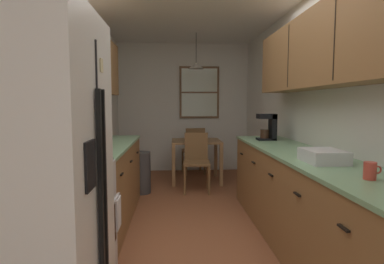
# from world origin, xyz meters

# --- Properties ---
(ground_plane) EXTENTS (12.00, 12.00, 0.00)m
(ground_plane) POSITION_xyz_m (0.00, 1.00, 0.00)
(ground_plane) COLOR brown
(wall_left) EXTENTS (0.10, 9.00, 2.55)m
(wall_left) POSITION_xyz_m (-1.35, 1.00, 1.27)
(wall_left) COLOR silver
(wall_left) RESTS_ON ground
(wall_right) EXTENTS (0.10, 9.00, 2.55)m
(wall_right) POSITION_xyz_m (1.35, 1.00, 1.27)
(wall_right) COLOR silver
(wall_right) RESTS_ON ground
(wall_back) EXTENTS (4.40, 0.10, 2.55)m
(wall_back) POSITION_xyz_m (0.00, 3.65, 1.27)
(wall_back) COLOR silver
(wall_back) RESTS_ON ground
(refrigerator) EXTENTS (0.75, 0.77, 1.80)m
(refrigerator) POSITION_xyz_m (-0.94, -1.17, 0.90)
(refrigerator) COLOR white
(refrigerator) RESTS_ON ground
(stove_range) EXTENTS (0.66, 0.61, 1.10)m
(stove_range) POSITION_xyz_m (-0.99, -0.46, 0.47)
(stove_range) COLOR silver
(stove_range) RESTS_ON ground
(microwave_over_range) EXTENTS (0.39, 0.62, 0.32)m
(microwave_over_range) POSITION_xyz_m (-1.11, -0.46, 1.62)
(microwave_over_range) COLOR silver
(counter_left) EXTENTS (0.64, 2.00, 0.90)m
(counter_left) POSITION_xyz_m (-1.00, 0.84, 0.45)
(counter_left) COLOR olive
(counter_left) RESTS_ON ground
(upper_cabinets_left) EXTENTS (0.33, 2.08, 0.67)m
(upper_cabinets_left) POSITION_xyz_m (-1.14, 0.79, 1.81)
(upper_cabinets_left) COLOR olive
(counter_right) EXTENTS (0.64, 3.13, 0.90)m
(counter_right) POSITION_xyz_m (1.00, 0.07, 0.45)
(counter_right) COLOR olive
(counter_right) RESTS_ON ground
(upper_cabinets_right) EXTENTS (0.33, 2.81, 0.69)m
(upper_cabinets_right) POSITION_xyz_m (1.14, 0.02, 1.84)
(upper_cabinets_right) COLOR olive
(dining_table) EXTENTS (0.84, 0.74, 0.73)m
(dining_table) POSITION_xyz_m (0.19, 2.65, 0.60)
(dining_table) COLOR olive
(dining_table) RESTS_ON ground
(dining_chair_near) EXTENTS (0.42, 0.42, 0.90)m
(dining_chair_near) POSITION_xyz_m (0.15, 2.08, 0.50)
(dining_chair_near) COLOR brown
(dining_chair_near) RESTS_ON ground
(dining_chair_far) EXTENTS (0.45, 0.45, 0.90)m
(dining_chair_far) POSITION_xyz_m (0.19, 3.23, 0.50)
(dining_chair_far) COLOR brown
(dining_chair_far) RESTS_ON ground
(pendant_light) EXTENTS (0.26, 0.26, 0.60)m
(pendant_light) POSITION_xyz_m (0.19, 2.65, 2.00)
(pendant_light) COLOR black
(back_window) EXTENTS (0.79, 0.05, 1.03)m
(back_window) POSITION_xyz_m (0.32, 3.58, 1.58)
(back_window) COLOR brown
(trash_bin) EXTENTS (0.29, 0.29, 0.63)m
(trash_bin) POSITION_xyz_m (-0.70, 2.00, 0.31)
(trash_bin) COLOR #3F3F42
(trash_bin) RESTS_ON ground
(storage_canister) EXTENTS (0.11, 0.11, 0.21)m
(storage_canister) POSITION_xyz_m (-1.00, 0.08, 1.01)
(storage_canister) COLOR red
(storage_canister) RESTS_ON counter_left
(dish_towel) EXTENTS (0.02, 0.16, 0.24)m
(dish_towel) POSITION_xyz_m (-0.64, -0.31, 0.50)
(dish_towel) COLOR white
(coffee_maker) EXTENTS (0.22, 0.18, 0.33)m
(coffee_maker) POSITION_xyz_m (0.99, 1.14, 1.07)
(coffee_maker) COLOR black
(coffee_maker) RESTS_ON counter_right
(mug_by_coffeemaker) EXTENTS (0.11, 0.07, 0.11)m
(mug_by_coffeemaker) POSITION_xyz_m (0.97, -0.94, 0.95)
(mug_by_coffeemaker) COLOR #BF3F33
(mug_by_coffeemaker) RESTS_ON counter_right
(dish_rack) EXTENTS (0.28, 0.34, 0.10)m
(dish_rack) POSITION_xyz_m (0.96, -0.39, 0.95)
(dish_rack) COLOR silver
(dish_rack) RESTS_ON counter_right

